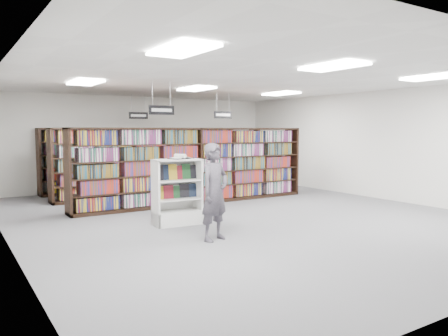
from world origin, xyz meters
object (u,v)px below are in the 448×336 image
open_book (181,157)px  endcap_display (177,202)px  shopper (215,192)px  bookshelf_row_near (197,166)px

open_book → endcap_display: bearing=175.8°
endcap_display → open_book: 0.98m
endcap_display → open_book: (0.13, 0.04, 0.97)m
endcap_display → shopper: shopper is taller
endcap_display → shopper: (-0.02, -1.62, 0.42)m
endcap_display → bookshelf_row_near: bearing=56.9°
shopper → endcap_display: bearing=70.5°
bookshelf_row_near → endcap_display: bookshelf_row_near is taller
endcap_display → shopper: 1.67m
bookshelf_row_near → endcap_display: bearing=-128.3°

